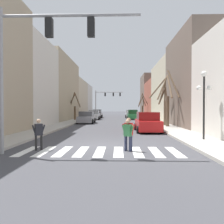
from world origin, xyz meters
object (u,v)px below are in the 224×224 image
pedestrian_on_left_sidewalk (129,131)px  pedestrian_waiting_at_curb (128,132)px  street_tree_left_far (165,104)px  car_parked_left_mid (148,123)px  car_parked_right_far (97,114)px  pedestrian_near_right_corner (39,132)px  car_driving_toward_lane (133,115)px  car_parked_left_far (94,115)px  street_tree_right_far (143,106)px  car_at_intersection (130,114)px  car_parked_right_mid (86,118)px  street_tree_right_mid (75,108)px  street_tree_left_near (167,99)px  street_lamp_right_corner (204,91)px  traffic_signal_far (106,97)px  traffic_signal_near (40,48)px

pedestrian_on_left_sidewalk → pedestrian_waiting_at_curb: pedestrian_on_left_sidewalk is taller
pedestrian_on_left_sidewalk → street_tree_left_far: street_tree_left_far is taller
car_parked_left_mid → pedestrian_waiting_at_curb: (-2.15, -8.81, 0.11)m
car_parked_right_far → pedestrian_near_right_corner: (0.47, -35.39, 0.10)m
car_driving_toward_lane → street_tree_left_far: bearing=-170.2°
car_parked_left_mid → pedestrian_waiting_at_curb: car_parked_left_mid is taller
car_parked_left_far → car_parked_right_far: 6.64m
street_tree_right_far → car_at_intersection: bearing=-174.4°
car_parked_right_mid → street_tree_right_mid: bearing=24.6°
street_tree_left_near → pedestrian_near_right_corner: bearing=-126.3°
pedestrian_on_left_sidewalk → car_parked_right_mid: bearing=-46.6°
street_tree_left_near → street_lamp_right_corner: bearing=-89.1°
car_parked_right_far → street_tree_left_near: bearing=-157.1°
traffic_signal_far → street_lamp_right_corner: bearing=-77.6°
car_parked_right_mid → pedestrian_near_right_corner: car_parked_right_mid is taller
street_tree_left_near → street_tree_right_mid: bearing=133.8°
traffic_signal_near → traffic_signal_far: (0.61, 41.81, -0.17)m
car_at_intersection → street_tree_right_far: (2.59, 0.26, 1.66)m
car_parked_right_mid → car_at_intersection: size_ratio=1.07×
traffic_signal_near → car_parked_right_far: 36.54m
car_parked_left_far → street_tree_left_near: bearing=-149.4°
pedestrian_near_right_corner → pedestrian_on_left_sidewalk: bearing=143.1°
traffic_signal_near → street_lamp_right_corner: traffic_signal_near is taller
traffic_signal_far → street_tree_right_mid: 16.13m
traffic_signal_far → car_parked_left_far: (-1.45, -12.14, -3.87)m
car_parked_left_far → pedestrian_waiting_at_curb: 29.31m
traffic_signal_near → street_tree_right_mid: (-3.75, 26.48, -2.63)m
pedestrian_near_right_corner → street_tree_right_mid: size_ratio=0.34×
pedestrian_on_left_sidewalk → street_tree_right_mid: 26.81m
street_lamp_right_corner → car_parked_right_mid: street_lamp_right_corner is taller
pedestrian_on_left_sidewalk → pedestrian_waiting_at_curb: (-0.05, -0.10, -0.05)m
pedestrian_waiting_at_curb → pedestrian_near_right_corner: 4.43m
pedestrian_waiting_at_curb → street_tree_left_near: size_ratio=0.26×
car_parked_right_far → street_tree_right_mid: (-2.88, -9.83, 1.35)m
car_parked_left_mid → pedestrian_near_right_corner: 10.88m
car_parked_right_far → street_tree_left_near: street_tree_left_near is taller
traffic_signal_near → car_at_intersection: bearing=80.4°
car_driving_toward_lane → car_parked_right_mid: (-7.04, -10.73, -0.06)m
traffic_signal_near → street_tree_left_far: size_ratio=1.26×
car_at_intersection → traffic_signal_near: bearing=170.4°
car_driving_toward_lane → traffic_signal_far: bearing=27.0°
car_parked_left_far → traffic_signal_near: bearing=-178.4°
traffic_signal_near → car_parked_left_far: bearing=91.6°
street_tree_left_far → car_driving_toward_lane: bearing=99.8°
car_parked_left_far → street_tree_right_mid: (-2.91, -3.19, 1.41)m
car_driving_toward_lane → pedestrian_on_left_sidewalk: 29.98m
traffic_signal_near → pedestrian_waiting_at_curb: (4.03, 0.77, -3.90)m
street_tree_left_far → car_at_intersection: bearing=97.4°
street_tree_right_mid → street_tree_right_far: 16.14m
car_parked_right_far → street_tree_right_mid: street_tree_right_mid is taller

